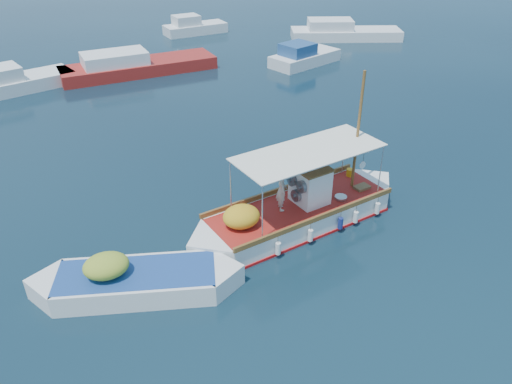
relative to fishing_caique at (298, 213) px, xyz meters
name	(u,v)px	position (x,y,z in m)	size (l,w,h in m)	color
ground	(286,220)	(-0.29, 0.35, -0.49)	(160.00, 160.00, 0.00)	black
fishing_caique	(298,213)	(0.00, 0.00, 0.00)	(8.82, 3.96, 5.54)	white
dinghy	(135,283)	(-6.11, -1.74, -0.15)	(6.43, 2.86, 1.61)	white
bg_boat_nw	(12,83)	(-10.90, 19.06, 0.01)	(7.20, 4.64, 1.80)	silver
bg_boat_n	(134,67)	(-3.37, 20.14, 0.01)	(10.57, 4.07, 1.80)	maroon
bg_boat_ne	(303,58)	(8.28, 18.36, 0.01)	(5.74, 4.12, 1.80)	silver
bg_boat_e	(342,33)	(14.31, 24.00, 0.01)	(9.41, 5.21, 1.80)	silver
bg_boat_far_n	(194,28)	(2.94, 29.86, 0.01)	(5.59, 2.87, 1.80)	silver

